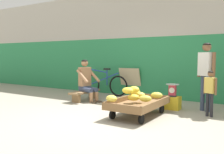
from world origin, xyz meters
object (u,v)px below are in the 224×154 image
at_px(sign_board, 130,82).
at_px(customer_adult, 206,69).
at_px(weighing_scale, 172,90).
at_px(customer_child, 210,89).
at_px(bicycle_near_left, 104,84).
at_px(plastic_crate, 172,103).
at_px(banana_cart, 138,104).
at_px(vendor_seated, 87,80).
at_px(low_bench, 85,93).

bearing_deg(sign_board, customer_adult, -22.91).
bearing_deg(weighing_scale, customer_child, -17.62).
distance_m(bicycle_near_left, customer_adult, 3.33).
height_order(plastic_crate, customer_adult, customer_adult).
bearing_deg(banana_cart, bicycle_near_left, 138.34).
relative_size(banana_cart, plastic_crate, 4.02).
height_order(vendor_seated, customer_adult, customer_adult).
distance_m(vendor_seated, plastic_crate, 2.40).
distance_m(customer_adult, customer_child, 0.63).
bearing_deg(bicycle_near_left, plastic_crate, -19.60).
xyz_separation_m(low_bench, customer_child, (3.31, -0.09, 0.38)).
relative_size(weighing_scale, customer_adult, 0.20).
bearing_deg(vendor_seated, weighing_scale, 4.99).
xyz_separation_m(banana_cart, low_bench, (-2.05, 0.82, -0.04)).
height_order(low_bench, sign_board, sign_board).
relative_size(banana_cart, low_bench, 1.30).
bearing_deg(low_bench, customer_child, -1.62).
bearing_deg(weighing_scale, plastic_crate, 90.00).
distance_m(weighing_scale, sign_board, 2.14).
distance_m(vendor_seated, sign_board, 1.56).
bearing_deg(customer_child, weighing_scale, 162.38).
relative_size(plastic_crate, sign_board, 0.41).
distance_m(banana_cart, customer_child, 1.49).
bearing_deg(customer_adult, low_bench, -173.08).
distance_m(low_bench, bicycle_near_left, 1.09).
xyz_separation_m(plastic_crate, customer_child, (0.87, -0.28, 0.43)).
distance_m(low_bench, weighing_scale, 2.46).
relative_size(banana_cart, customer_child, 1.54).
xyz_separation_m(weighing_scale, bicycle_near_left, (-2.51, 0.90, -0.10)).
height_order(sign_board, customer_child, customer_child).
bearing_deg(low_bench, plastic_crate, 4.33).
relative_size(vendor_seated, sign_board, 1.31).
bearing_deg(plastic_crate, sign_board, 144.99).
bearing_deg(banana_cart, sign_board, 121.54).
xyz_separation_m(banana_cart, bicycle_near_left, (-2.13, 1.89, 0.11)).
xyz_separation_m(plastic_crate, bicycle_near_left, (-2.51, 0.89, 0.20)).
distance_m(plastic_crate, weighing_scale, 0.30).
bearing_deg(vendor_seated, plastic_crate, 5.01).
height_order(low_bench, customer_child, customer_child).
bearing_deg(banana_cart, weighing_scale, 68.99).
distance_m(weighing_scale, customer_child, 0.92).
height_order(vendor_seated, weighing_scale, vendor_seated).
relative_size(vendor_seated, plastic_crate, 3.17).
height_order(plastic_crate, weighing_scale, weighing_scale).
height_order(bicycle_near_left, sign_board, sign_board).
bearing_deg(banana_cart, customer_adult, 48.05).
height_order(weighing_scale, bicycle_near_left, bicycle_near_left).
relative_size(low_bench, weighing_scale, 3.70).
bearing_deg(banana_cart, vendor_seated, 158.03).
distance_m(low_bench, customer_adult, 3.24).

